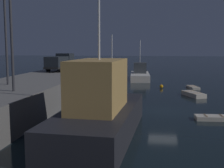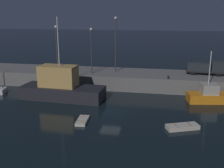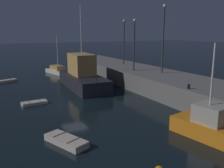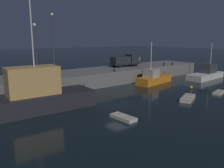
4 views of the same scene
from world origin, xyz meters
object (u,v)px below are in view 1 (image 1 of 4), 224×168
Objects in this scene: bollard_west at (98,66)px; bollard_central at (103,65)px; bollard_east at (77,74)px; fishing_trawler_red at (100,110)px; mooring_buoy_near at (161,86)px; fishing_trawler_green at (140,74)px; rowboat_blue_far at (193,94)px; dockworker at (62,62)px; utility_truck at (60,62)px; dinghy_red_small at (193,87)px; lamp_post_central at (5,23)px; dinghy_orange_near at (213,118)px; lamp_post_east at (11,32)px; fishing_boat_blue at (112,82)px.

bollard_west reaches higher than bollard_central.
bollard_west is at bearing 0.93° from bollard_east.
fishing_trawler_red reaches higher than bollard_central.
fishing_trawler_green is at bearing 18.29° from mooring_buoy_near.
rowboat_blue_far is at bearing -24.77° from fishing_trawler_red.
fishing_trawler_red reaches higher than dockworker.
bollard_west is (11.56, 13.36, 2.39)m from rowboat_blue_far.
bollard_central is (9.20, -4.24, -0.97)m from utility_truck.
dinghy_red_small is 1.97× the size of dockworker.
mooring_buoy_near is (6.15, 3.50, 0.01)m from rowboat_blue_far.
lamp_post_central is 16.37× the size of bollard_central.
dinghy_red_small is 6.57m from rowboat_blue_far.
fishing_trawler_green is 3.22× the size of dinghy_red_small.
bollard_central is 1.23× the size of bollard_east.
mooring_buoy_near is (17.25, 3.67, 0.08)m from dinghy_orange_near.
fishing_trawler_red is 12.66m from lamp_post_central.
lamp_post_east is at bearing -172.32° from utility_truck.
fishing_trawler_green is 19.28m from bollard_east.
rowboat_blue_far is (-4.91, -10.12, -0.65)m from fishing_boat_blue.
fishing_boat_blue is (21.49, 2.47, -0.82)m from fishing_trawler_red.
dinghy_orange_near is at bearing -79.34° from lamp_post_east.
fishing_trawler_red is at bearing 169.64° from mooring_buoy_near.
fishing_trawler_green reaches higher than utility_truck.
dinghy_red_small is 4.94× the size of bollard_west.
bollard_east is (-8.00, 13.87, 2.40)m from dinghy_red_small.
fishing_boat_blue is at bearing -25.44° from bollard_east.
dinghy_red_small is at bearing -117.88° from bollard_central.
dinghy_orange_near is 5.64× the size of mooring_buoy_near.
bollard_central reaches higher than dinghy_orange_near.
mooring_buoy_near is at bearing -83.19° from utility_truck.
lamp_post_central is (3.56, 2.32, 0.89)m from lamp_post_east.
dockworker is 2.78× the size of bollard_central.
rowboat_blue_far is at bearing -46.53° from lamp_post_east.
bollard_west is at bearing 49.14° from rowboat_blue_far.
dockworker reaches higher than dinghy_red_small.
fishing_trawler_red is at bearing -111.09° from lamp_post_east.
dockworker is 12.80m from bollard_east.
fishing_boat_blue is 19.04m from dinghy_orange_near.
rowboat_blue_far is (-6.53, 0.72, 0.09)m from dinghy_red_small.
bollard_central is (27.61, -1.76, -4.08)m from lamp_post_east.
bollard_east is at bearing 20.00° from fishing_trawler_red.
dockworker is at bearing 61.85° from rowboat_blue_far.
dinghy_orange_near is at bearing -167.98° from mooring_buoy_near.
dinghy_red_small is at bearing -83.59° from utility_truck.
fishing_trawler_green is 18.14m from rowboat_blue_far.
lamp_post_east is (-20.04, 11.15, 6.43)m from mooring_buoy_near.
fishing_trawler_red is 21.64m from fishing_boat_blue.
mooring_buoy_near is 1.10× the size of bollard_east.
utility_truck is 11.17× the size of bollard_central.
rowboat_blue_far is 18.97m from bollard_central.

